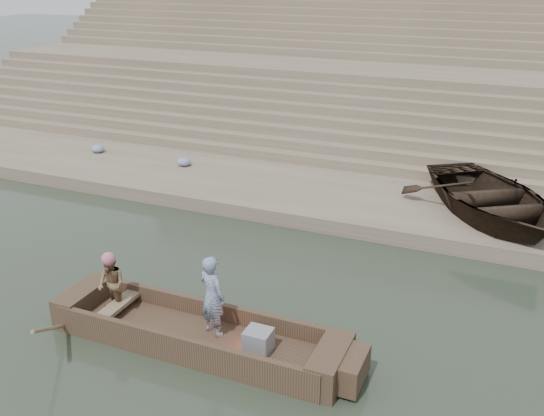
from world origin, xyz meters
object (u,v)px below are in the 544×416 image
Objects in this scene: rowing_man at (111,284)px; beached_rowboat at (491,197)px; main_rowboat at (197,339)px; television at (258,340)px; standing_man at (212,296)px.

rowing_man is 9.73m from beached_rowboat.
television reaches higher than main_rowboat.
beached_rowboat is at bearing 71.92° from rowing_man.
standing_man is at bearing 34.36° from main_rowboat.
standing_man is 3.37× the size of television.
rowing_man is 2.63× the size of television.
beached_rowboat reaches higher than television.
standing_man is 2.12m from rowing_man.
beached_rowboat is at bearing 66.80° from television.
beached_rowboat reaches higher than main_rowboat.
rowing_man reaches higher than television.
television is (1.22, 0.00, 0.31)m from main_rowboat.
television is at bearing -170.22° from standing_man.
television is at bearing 21.34° from rowing_man.
television is at bearing -146.63° from beached_rowboat.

